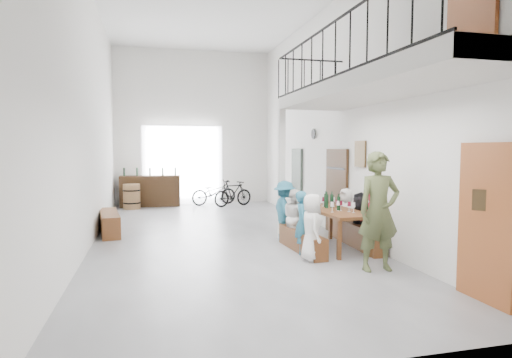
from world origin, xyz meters
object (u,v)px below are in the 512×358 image
object	(u,v)px
serving_counter	(150,191)
oak_barrel	(132,196)
side_bench	(109,223)
bicycle_near	(214,192)
tasting_table	(335,214)
host_standing	(379,211)
bench_inner	(302,241)

from	to	relation	value
serving_counter	oak_barrel	bearing A→B (deg)	-137.35
side_bench	oak_barrel	size ratio (longest dim) A/B	2.16
side_bench	serving_counter	size ratio (longest dim) A/B	0.89
oak_barrel	bicycle_near	bearing A→B (deg)	7.60
tasting_table	side_bench	size ratio (longest dim) A/B	1.11
serving_counter	tasting_table	bearing A→B (deg)	-60.98
side_bench	oak_barrel	bearing A→B (deg)	85.14
host_standing	bicycle_near	size ratio (longest dim) A/B	1.18
oak_barrel	bicycle_near	distance (m)	2.82
tasting_table	serving_counter	bearing A→B (deg)	113.37
oak_barrel	side_bench	bearing A→B (deg)	-94.86
host_standing	bench_inner	bearing A→B (deg)	119.66
tasting_table	bicycle_near	xyz separation A→B (m)	(-1.40, 7.16, -0.27)
tasting_table	bench_inner	xyz separation A→B (m)	(-0.73, -0.08, -0.50)
tasting_table	oak_barrel	xyz separation A→B (m)	(-4.20, 6.78, -0.29)
serving_counter	bicycle_near	size ratio (longest dim) A/B	1.21
tasting_table	oak_barrel	size ratio (longest dim) A/B	2.39
serving_counter	bicycle_near	xyz separation A→B (m)	(2.20, -0.13, -0.09)
side_bench	host_standing	bearing A→B (deg)	-42.96
bench_inner	host_standing	world-z (taller)	host_standing
host_standing	bicycle_near	bearing A→B (deg)	101.94
side_bench	bicycle_near	distance (m)	5.48
serving_counter	bicycle_near	distance (m)	2.20
bench_inner	bicycle_near	world-z (taller)	bicycle_near
oak_barrel	host_standing	bearing A→B (deg)	-63.11
tasting_table	host_standing	bearing A→B (deg)	-90.97
side_bench	tasting_table	bearing A→B (deg)	-30.49
oak_barrel	serving_counter	xyz separation A→B (m)	(0.60, 0.50, 0.12)
serving_counter	host_standing	bearing A→B (deg)	-64.93
oak_barrel	host_standing	size ratio (longest dim) A/B	0.42
bicycle_near	bench_inner	bearing A→B (deg)	169.62
side_bench	serving_counter	distance (m)	4.71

